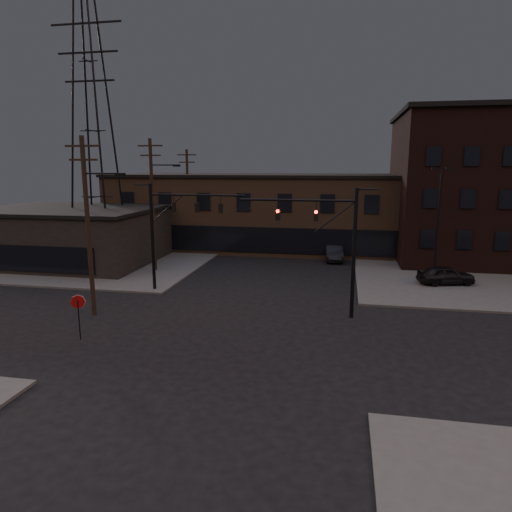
{
  "coord_description": "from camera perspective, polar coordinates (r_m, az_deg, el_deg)",
  "views": [
    {
      "loc": [
        5.82,
        -23.16,
        9.29
      ],
      "look_at": [
        0.31,
        5.29,
        3.5
      ],
      "focal_mm": 32.0,
      "sensor_mm": 36.0,
      "label": 1
    }
  ],
  "objects": [
    {
      "name": "parked_car_lot_b",
      "position": [
        50.58,
        28.94,
        0.16
      ],
      "size": [
        4.48,
        2.96,
        1.21
      ],
      "primitive_type": "imported",
      "rotation": [
        0.0,
        0.0,
        1.91
      ],
      "color": "#A5A4A7",
      "rests_on": "sidewalk_ne"
    },
    {
      "name": "lot_light_b",
      "position": [
        44.33,
        28.32,
        5.07
      ],
      "size": [
        1.5,
        0.28,
        9.14
      ],
      "color": "black",
      "rests_on": "ground"
    },
    {
      "name": "building_row",
      "position": [
        51.76,
        4.46,
        5.4
      ],
      "size": [
        40.0,
        12.0,
        8.0
      ],
      "primitive_type": "cube",
      "color": "brown",
      "rests_on": "ground"
    },
    {
      "name": "utility_pole_far",
      "position": [
        52.24,
        -8.51,
        7.33
      ],
      "size": [
        2.2,
        0.28,
        11.0
      ],
      "color": "black",
      "rests_on": "ground"
    },
    {
      "name": "sidewalk_nw",
      "position": [
        53.83,
        -20.36,
        0.73
      ],
      "size": [
        30.0,
        30.0,
        0.15
      ],
      "primitive_type": "cube",
      "color": "#474744",
      "rests_on": "ground"
    },
    {
      "name": "parked_car_lot_a",
      "position": [
        38.52,
        22.65,
        -2.2
      ],
      "size": [
        4.58,
        2.71,
        1.46
      ],
      "primitive_type": "imported",
      "rotation": [
        0.0,
        0.0,
        1.82
      ],
      "color": "black",
      "rests_on": "sidewalk_ne"
    },
    {
      "name": "traffic_signal_near",
      "position": [
        28.0,
        9.88,
        2.18
      ],
      "size": [
        7.12,
        0.24,
        8.0
      ],
      "color": "black",
      "rests_on": "ground"
    },
    {
      "name": "ground",
      "position": [
        25.62,
        -2.98,
        -9.97
      ],
      "size": [
        140.0,
        140.0,
        0.0
      ],
      "primitive_type": "plane",
      "color": "black",
      "rests_on": "ground"
    },
    {
      "name": "lot_light_a",
      "position": [
        38.04,
        21.86,
        4.79
      ],
      "size": [
        1.5,
        0.28,
        9.14
      ],
      "color": "black",
      "rests_on": "ground"
    },
    {
      "name": "car_crossing",
      "position": [
        45.82,
        9.75,
        0.41
      ],
      "size": [
        1.94,
        4.73,
        1.52
      ],
      "primitive_type": "imported",
      "rotation": [
        0.0,
        0.0,
        0.07
      ],
      "color": "black",
      "rests_on": "ground"
    },
    {
      "name": "utility_pole_near",
      "position": [
        29.62,
        -20.18,
        3.97
      ],
      "size": [
        3.7,
        0.28,
        11.0
      ],
      "color": "black",
      "rests_on": "ground"
    },
    {
      "name": "building_left",
      "position": [
        47.39,
        -22.22,
        2.22
      ],
      "size": [
        16.0,
        12.0,
        5.0
      ],
      "primitive_type": "cube",
      "color": "black",
      "rests_on": "ground"
    },
    {
      "name": "building_right",
      "position": [
        51.81,
        29.4,
        7.33
      ],
      "size": [
        22.0,
        16.0,
        14.0
      ],
      "primitive_type": "cube",
      "color": "black",
      "rests_on": "ground"
    },
    {
      "name": "transmission_tower",
      "position": [
        47.66,
        -19.72,
        14.52
      ],
      "size": [
        7.0,
        7.0,
        25.0
      ],
      "primitive_type": null,
      "color": "black",
      "rests_on": "ground"
    },
    {
      "name": "traffic_signal_far",
      "position": [
        33.86,
        -10.9,
        3.84
      ],
      "size": [
        7.12,
        0.24,
        8.0
      ],
      "color": "black",
      "rests_on": "ground"
    },
    {
      "name": "utility_pole_mid",
      "position": [
        40.68,
        -12.72,
        6.56
      ],
      "size": [
        3.7,
        0.28,
        11.5
      ],
      "color": "black",
      "rests_on": "ground"
    },
    {
      "name": "stop_sign",
      "position": [
        26.36,
        -21.35,
        -5.91
      ],
      "size": [
        0.72,
        0.33,
        2.48
      ],
      "color": "black",
      "rests_on": "ground"
    }
  ]
}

